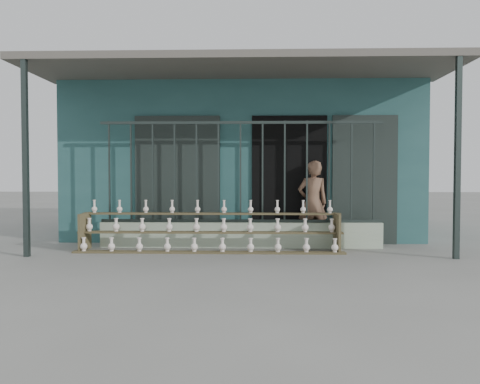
{
  "coord_description": "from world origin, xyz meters",
  "views": [
    {
      "loc": [
        0.23,
        -7.0,
        1.28
      ],
      "look_at": [
        0.0,
        1.0,
        1.0
      ],
      "focal_mm": 35.0,
      "sensor_mm": 36.0,
      "label": 1
    }
  ],
  "objects": [
    {
      "name": "ground",
      "position": [
        0.0,
        0.0,
        0.0
      ],
      "size": [
        60.0,
        60.0,
        0.0
      ],
      "primitive_type": "plane",
      "color": "slate"
    },
    {
      "name": "parapet_wall",
      "position": [
        0.0,
        1.3,
        0.23
      ],
      "size": [
        5.0,
        0.2,
        0.45
      ],
      "primitive_type": "cube",
      "color": "#AEC1A5",
      "rests_on": "ground"
    },
    {
      "name": "workshop_building",
      "position": [
        0.0,
        4.23,
        1.62
      ],
      "size": [
        7.4,
        6.6,
        3.21
      ],
      "color": "#275252",
      "rests_on": "ground"
    },
    {
      "name": "elderly_woman",
      "position": [
        1.32,
        1.6,
        0.78
      ],
      "size": [
        0.63,
        0.48,
        1.55
      ],
      "primitive_type": "imported",
      "rotation": [
        0.0,
        0.0,
        3.35
      ],
      "color": "brown",
      "rests_on": "ground"
    },
    {
      "name": "security_fence",
      "position": [
        -0.0,
        1.3,
        1.35
      ],
      "size": [
        5.0,
        0.04,
        1.8
      ],
      "color": "#283330",
      "rests_on": "parapet_wall"
    },
    {
      "name": "shelf_rack",
      "position": [
        -0.51,
        0.89,
        0.36
      ],
      "size": [
        4.5,
        0.68,
        0.85
      ],
      "color": "brown",
      "rests_on": "ground"
    }
  ]
}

